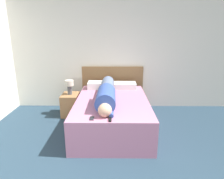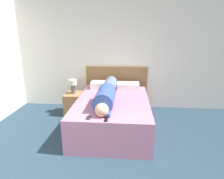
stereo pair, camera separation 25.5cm
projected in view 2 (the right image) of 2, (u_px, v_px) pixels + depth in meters
name	position (u px, v px, depth m)	size (l,w,h in m)	color
wall_back	(118.00, 55.00, 4.80)	(6.06, 0.06, 2.60)	silver
bed	(113.00, 114.00, 3.91)	(1.37, 2.03, 0.58)	#B2708E
headboard	(116.00, 87.00, 4.96)	(1.49, 0.04, 1.03)	brown
nightstand	(74.00, 103.00, 4.61)	(0.37, 0.48, 0.49)	olive
table_lamp	(73.00, 84.00, 4.48)	(0.19, 0.19, 0.32)	#4C4C51
person_lying	(107.00, 93.00, 3.74)	(0.33, 1.80, 0.33)	tan
pillow_near_headboard	(103.00, 85.00, 4.60)	(0.53, 0.33, 0.15)	white
pillow_second	(128.00, 86.00, 4.55)	(0.50, 0.33, 0.13)	white
tv_remote	(106.00, 119.00, 2.95)	(0.04, 0.15, 0.02)	black
cell_phone	(89.00, 118.00, 3.02)	(0.06, 0.13, 0.01)	black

